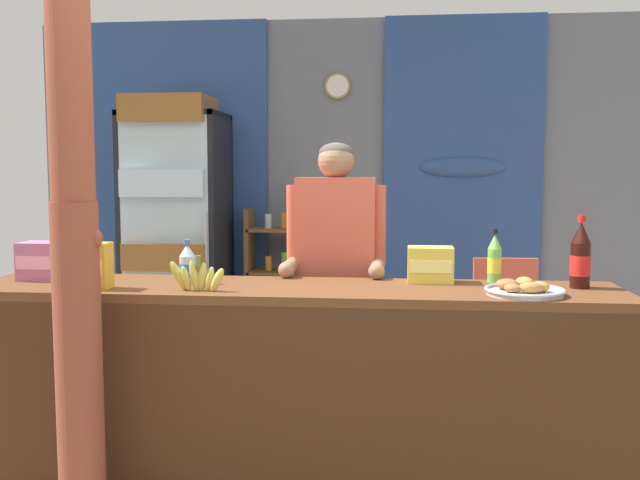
# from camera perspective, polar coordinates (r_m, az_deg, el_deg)

# --- Properties ---
(ground_plane) EXTENTS (7.86, 7.86, 0.00)m
(ground_plane) POSITION_cam_1_polar(r_m,az_deg,el_deg) (4.28, -0.59, -13.98)
(ground_plane) COLOR gray
(back_wall_curtained) EXTENTS (4.97, 0.22, 2.65)m
(back_wall_curtained) POSITION_cam_1_polar(r_m,az_deg,el_deg) (5.89, 1.11, 4.81)
(back_wall_curtained) COLOR slate
(back_wall_curtained) RESTS_ON ground
(stall_counter) EXTENTS (2.98, 0.59, 0.90)m
(stall_counter) POSITION_cam_1_polar(r_m,az_deg,el_deg) (3.24, -2.48, -10.03)
(stall_counter) COLOR brown
(stall_counter) RESTS_ON ground
(timber_post) EXTENTS (0.21, 0.19, 2.61)m
(timber_post) POSITION_cam_1_polar(r_m,az_deg,el_deg) (3.01, -19.05, 1.87)
(timber_post) COLOR brown
(timber_post) RESTS_ON ground
(drink_fridge) EXTENTS (0.74, 0.70, 1.98)m
(drink_fridge) POSITION_cam_1_polar(r_m,az_deg,el_deg) (5.60, -11.44, 1.94)
(drink_fridge) COLOR black
(drink_fridge) RESTS_ON ground
(bottle_shelf_rack) EXTENTS (0.48, 0.28, 1.13)m
(bottle_shelf_rack) POSITION_cam_1_polar(r_m,az_deg,el_deg) (5.74, -3.47, -2.88)
(bottle_shelf_rack) COLOR brown
(bottle_shelf_rack) RESTS_ON ground
(plastic_lawn_chair) EXTENTS (0.47, 0.47, 0.86)m
(plastic_lawn_chair) POSITION_cam_1_polar(r_m,az_deg,el_deg) (5.02, 14.21, -5.40)
(plastic_lawn_chair) COLOR #E5563D
(plastic_lawn_chair) RESTS_ON ground
(shopkeeper) EXTENTS (0.52, 0.42, 1.58)m
(shopkeeper) POSITION_cam_1_polar(r_m,az_deg,el_deg) (3.75, 1.27, -1.12)
(shopkeeper) COLOR #28282D
(shopkeeper) RESTS_ON ground
(soda_bottle_cola) EXTENTS (0.09, 0.09, 0.33)m
(soda_bottle_cola) POSITION_cam_1_polar(r_m,az_deg,el_deg) (3.41, 20.08, -1.30)
(soda_bottle_cola) COLOR black
(soda_bottle_cola) RESTS_ON stall_counter
(soda_bottle_water) EXTENTS (0.07, 0.07, 0.21)m
(soda_bottle_water) POSITION_cam_1_polar(r_m,az_deg,el_deg) (3.40, -10.54, -1.95)
(soda_bottle_water) COLOR silver
(soda_bottle_water) RESTS_ON stall_counter
(soda_bottle_lime_soda) EXTENTS (0.07, 0.07, 0.26)m
(soda_bottle_lime_soda) POSITION_cam_1_polar(r_m,az_deg,el_deg) (3.47, 13.75, -1.52)
(soda_bottle_lime_soda) COLOR #75C64C
(soda_bottle_lime_soda) RESTS_ON stall_counter
(snack_box_wafer) EXTENTS (0.19, 0.16, 0.18)m
(snack_box_wafer) POSITION_cam_1_polar(r_m,az_deg,el_deg) (3.71, -21.36, -1.56)
(snack_box_wafer) COLOR #B76699
(snack_box_wafer) RESTS_ON stall_counter
(snack_box_instant_noodle) EXTENTS (0.21, 0.15, 0.17)m
(snack_box_instant_noodle) POSITION_cam_1_polar(r_m,az_deg,el_deg) (3.41, 8.80, -1.96)
(snack_box_instant_noodle) COLOR #EAD14C
(snack_box_instant_noodle) RESTS_ON stall_counter
(snack_box_choco_powder) EXTENTS (0.23, 0.11, 0.21)m
(snack_box_choco_powder) POSITION_cam_1_polar(r_m,az_deg,el_deg) (3.36, -18.26, -1.95)
(snack_box_choco_powder) COLOR gold
(snack_box_choco_powder) RESTS_ON stall_counter
(pastry_tray) EXTENTS (0.34, 0.34, 0.07)m
(pastry_tray) POSITION_cam_1_polar(r_m,az_deg,el_deg) (3.16, 15.97, -3.83)
(pastry_tray) COLOR #BCBCC1
(pastry_tray) RESTS_ON stall_counter
(banana_bunch) EXTENTS (0.27, 0.06, 0.16)m
(banana_bunch) POSITION_cam_1_polar(r_m,az_deg,el_deg) (3.18, -9.77, -2.95)
(banana_bunch) COLOR #CCC14C
(banana_bunch) RESTS_ON stall_counter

